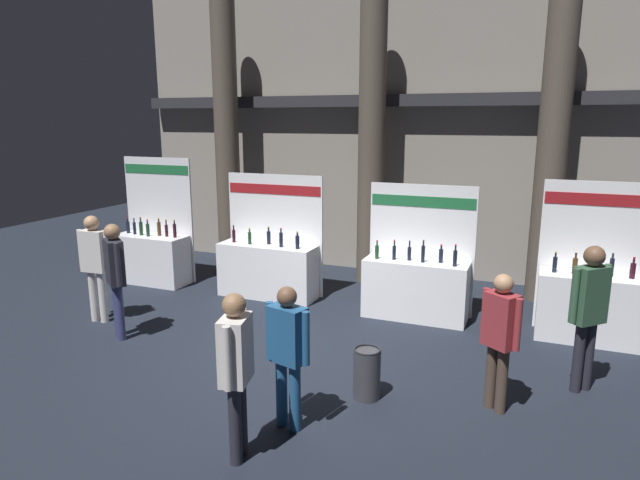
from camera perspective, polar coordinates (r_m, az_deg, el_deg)
ground_plane at (r=7.98m, az=-3.29°, el=-11.62°), size 24.00×24.00×0.00m
hall_colonnade at (r=11.65m, az=6.47°, el=12.18°), size 11.31×1.30×6.59m
exhibitor_booth_0 at (r=11.58m, az=-17.02°, el=-1.27°), size 1.58×0.66×2.51m
exhibitor_booth_1 at (r=10.25m, az=-5.36°, el=-2.65°), size 1.93×0.66×2.26m
exhibitor_booth_2 at (r=9.26m, az=9.97°, el=-4.51°), size 1.78×0.66×2.21m
exhibitor_booth_3 at (r=9.14m, az=26.24°, el=-5.71°), size 1.52×0.66×2.37m
trash_bin at (r=6.70m, az=4.90°, el=-13.66°), size 0.33×0.33×0.62m
visitor_0 at (r=6.48m, az=18.23°, el=-9.05°), size 0.44×0.39×1.61m
visitor_1 at (r=5.84m, az=-3.40°, el=-10.93°), size 0.55×0.33×1.58m
visitor_2 at (r=9.52m, az=-22.42°, el=-1.85°), size 0.59×0.23×1.76m
visitor_3 at (r=5.36m, az=-8.74°, el=-12.45°), size 0.32×0.54×1.69m
visitor_4 at (r=7.28m, az=26.22°, el=-6.14°), size 0.44×0.43×1.82m
visitor_5 at (r=8.68m, az=-20.54°, el=-2.98°), size 0.49×0.44×1.77m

